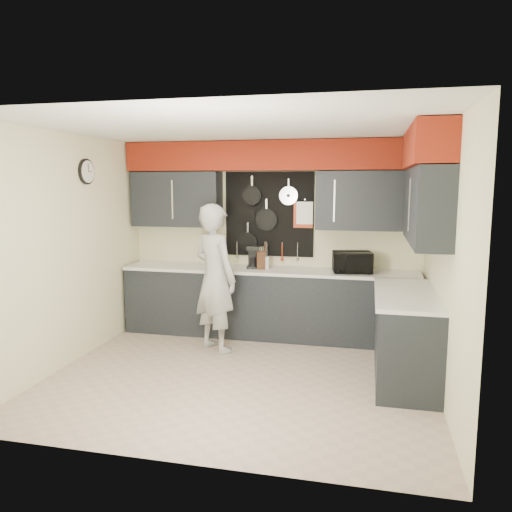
% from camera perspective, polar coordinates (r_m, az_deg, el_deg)
% --- Properties ---
extents(ground, '(4.00, 4.00, 0.00)m').
position_cam_1_polar(ground, '(5.51, -1.69, -13.47)').
color(ground, tan).
rests_on(ground, ground).
extents(back_wall_assembly, '(4.00, 0.36, 2.60)m').
position_cam_1_polar(back_wall_assembly, '(6.68, 1.80, 8.02)').
color(back_wall_assembly, beige).
rests_on(back_wall_assembly, ground).
extents(right_wall_assembly, '(0.36, 3.50, 2.60)m').
position_cam_1_polar(right_wall_assembly, '(5.24, 19.13, 6.74)').
color(right_wall_assembly, beige).
rests_on(right_wall_assembly, ground).
extents(left_wall_assembly, '(0.05, 3.50, 2.60)m').
position_cam_1_polar(left_wall_assembly, '(6.00, -20.48, 0.99)').
color(left_wall_assembly, beige).
rests_on(left_wall_assembly, ground).
extents(base_cabinets, '(3.95, 2.20, 0.92)m').
position_cam_1_polar(base_cabinets, '(6.34, 5.21, -6.22)').
color(base_cabinets, black).
rests_on(base_cabinets, ground).
extents(microwave, '(0.53, 0.41, 0.27)m').
position_cam_1_polar(microwave, '(6.43, 10.93, -0.70)').
color(microwave, black).
rests_on(microwave, base_cabinets).
extents(knife_block, '(0.14, 0.14, 0.24)m').
position_cam_1_polar(knife_block, '(6.58, 0.55, -0.48)').
color(knife_block, '#3E2013').
rests_on(knife_block, base_cabinets).
extents(utensil_crock, '(0.13, 0.13, 0.16)m').
position_cam_1_polar(utensil_crock, '(6.61, 0.98, -0.76)').
color(utensil_crock, white).
rests_on(utensil_crock, base_cabinets).
extents(coffee_maker, '(0.19, 0.22, 0.30)m').
position_cam_1_polar(coffee_maker, '(6.68, -0.28, -0.03)').
color(coffee_maker, black).
rests_on(coffee_maker, base_cabinets).
extents(person, '(0.79, 0.72, 1.80)m').
position_cam_1_polar(person, '(6.08, -4.72, -2.54)').
color(person, '#9F9F9C').
rests_on(person, ground).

